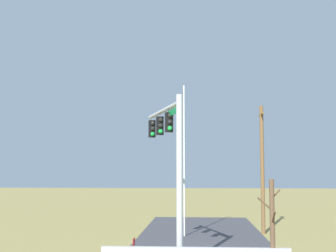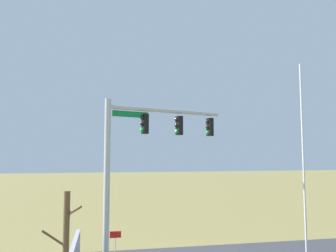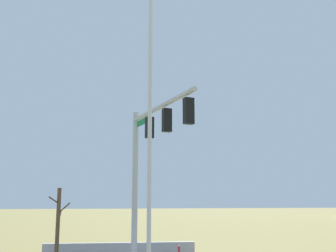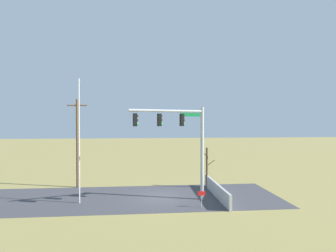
# 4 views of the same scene
# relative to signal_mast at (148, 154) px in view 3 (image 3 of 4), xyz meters

# --- Properties ---
(signal_mast) EXTENTS (6.03, 2.14, 7.56)m
(signal_mast) POSITION_rel_signal_mast_xyz_m (0.00, 0.00, 0.00)
(signal_mast) COLOR #B2B5BA
(signal_mast) RESTS_ON ground_plane
(flagpole) EXTENTS (0.10, 0.10, 9.74)m
(flagpole) POSITION_rel_signal_mast_xyz_m (-8.14, 0.44, -0.44)
(flagpole) COLOR silver
(flagpole) RESTS_ON ground_plane
(bare_tree) EXTENTS (1.27, 1.02, 3.87)m
(bare_tree) POSITION_rel_signal_mast_xyz_m (2.94, 4.28, -3.31)
(bare_tree) COLOR brown
(bare_tree) RESTS_ON ground_plane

